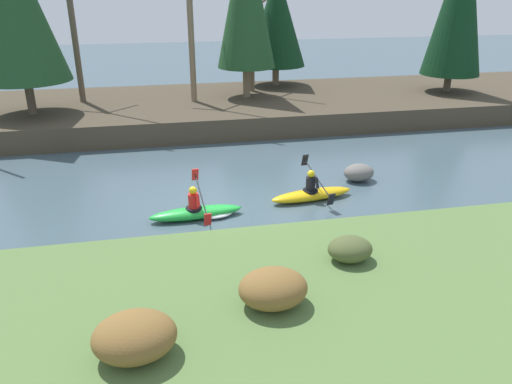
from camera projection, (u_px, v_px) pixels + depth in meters
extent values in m
plane|color=#425660|center=(234.00, 206.00, 15.40)|extent=(90.00, 90.00, 0.00)
cube|color=#56753D|center=(282.00, 313.00, 9.94)|extent=(44.00, 6.45, 0.63)
cube|color=#473D2D|center=(199.00, 109.00, 24.78)|extent=(44.00, 8.33, 1.00)
cylinder|color=brown|center=(30.00, 98.00, 21.59)|extent=(0.36, 0.36, 1.46)
cone|color=#1E4723|center=(14.00, 3.00, 20.09)|extent=(3.77, 3.77, 6.22)
cylinder|color=#7A664C|center=(247.00, 82.00, 24.85)|extent=(0.36, 0.36, 1.48)
cylinder|color=#7A664C|center=(276.00, 75.00, 27.77)|extent=(0.36, 0.36, 1.08)
cone|color=#0F3319|center=(277.00, 18.00, 26.59)|extent=(3.18, 3.18, 4.97)
cylinder|color=brown|center=(447.00, 83.00, 26.12)|extent=(0.36, 0.36, 0.91)
cylinder|color=brown|center=(75.00, 41.00, 23.08)|extent=(0.28, 0.28, 5.65)
cylinder|color=#7A664C|center=(192.00, 51.00, 23.34)|extent=(0.28, 0.28, 4.70)
cylinder|color=#7A664C|center=(252.00, 50.00, 25.70)|extent=(0.28, 0.28, 4.24)
ellipsoid|color=brown|center=(135.00, 336.00, 8.21)|extent=(1.40, 1.17, 0.76)
ellipsoid|color=brown|center=(273.00, 288.00, 9.52)|extent=(1.34, 1.12, 0.73)
ellipsoid|color=#4C562D|center=(350.00, 249.00, 11.10)|extent=(1.01, 0.84, 0.55)
ellipsoid|color=yellow|center=(312.00, 195.00, 15.76)|extent=(2.76, 0.98, 0.34)
cone|color=yellow|center=(346.00, 189.00, 16.14)|extent=(0.38, 0.25, 0.20)
cylinder|color=black|center=(310.00, 191.00, 15.69)|extent=(0.54, 0.54, 0.08)
cylinder|color=black|center=(311.00, 183.00, 15.59)|extent=(0.34, 0.34, 0.42)
sphere|color=yellow|center=(311.00, 174.00, 15.46)|extent=(0.26, 0.26, 0.23)
cylinder|color=black|center=(310.00, 178.00, 15.80)|extent=(0.12, 0.24, 0.35)
cylinder|color=black|center=(317.00, 183.00, 15.38)|extent=(0.12, 0.24, 0.35)
cylinder|color=black|center=(317.00, 179.00, 15.61)|extent=(0.31, 1.90, 0.65)
cube|color=black|center=(305.00, 160.00, 16.32)|extent=(0.22, 0.19, 0.41)
cube|color=black|center=(331.00, 199.00, 14.91)|extent=(0.22, 0.19, 0.41)
ellipsoid|color=green|center=(196.00, 213.00, 14.53)|extent=(2.74, 0.80, 0.34)
cone|color=green|center=(237.00, 207.00, 14.84)|extent=(0.36, 0.23, 0.20)
cylinder|color=black|center=(194.00, 209.00, 14.46)|extent=(0.51, 0.51, 0.08)
cylinder|color=red|center=(193.00, 201.00, 14.37)|extent=(0.32, 0.32, 0.42)
sphere|color=yellow|center=(193.00, 190.00, 14.24)|extent=(0.25, 0.25, 0.23)
cylinder|color=red|center=(195.00, 194.00, 14.57)|extent=(0.11, 0.23, 0.35)
cylinder|color=red|center=(198.00, 201.00, 14.15)|extent=(0.11, 0.23, 0.35)
cylinder|color=black|center=(201.00, 196.00, 14.38)|extent=(0.18, 1.91, 0.65)
cube|color=red|center=(195.00, 174.00, 15.10)|extent=(0.21, 0.17, 0.41)
cube|color=red|center=(208.00, 219.00, 13.66)|extent=(0.21, 0.17, 0.41)
ellipsoid|color=white|center=(214.00, 213.00, 14.70)|extent=(1.15, 0.78, 0.18)
ellipsoid|color=slate|center=(359.00, 173.00, 17.23)|extent=(1.05, 0.83, 0.60)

